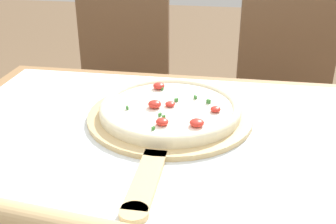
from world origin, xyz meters
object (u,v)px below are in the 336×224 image
pizza_peel (169,119)px  chair_left (120,87)px  pizza (170,109)px  chair_right (285,97)px

pizza_peel → chair_left: chair_left is taller
pizza → chair_left: chair_left is taller
chair_right → pizza: bearing=-120.4°
pizza → chair_left: 0.80m
pizza_peel → pizza: bearing=89.6°
pizza_peel → chair_left: (-0.32, 0.71, -0.22)m
chair_right → chair_left: bearing=176.4°
pizza → chair_left: (-0.32, 0.69, -0.24)m
chair_left → chair_right: same height
chair_left → chair_right: (0.67, -0.00, 0.00)m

